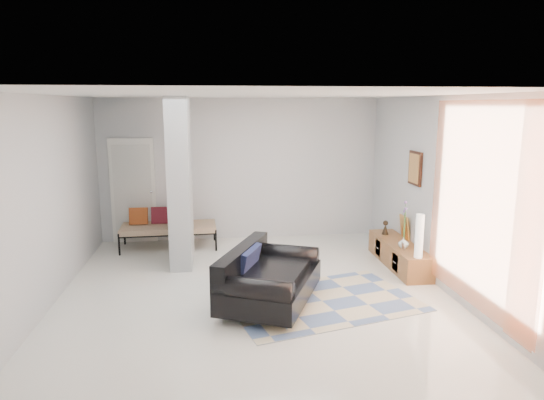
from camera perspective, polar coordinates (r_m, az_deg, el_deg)
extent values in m
plane|color=silver|center=(7.12, -2.11, -10.85)|extent=(6.00, 6.00, 0.00)
plane|color=white|center=(6.60, -2.29, 12.30)|extent=(6.00, 6.00, 0.00)
plane|color=silver|center=(9.68, -3.72, 3.61)|extent=(6.00, 0.00, 6.00)
plane|color=silver|center=(3.84, 1.66, -8.15)|extent=(6.00, 0.00, 6.00)
plane|color=silver|center=(7.05, -25.07, -0.26)|extent=(0.00, 6.00, 6.00)
plane|color=silver|center=(7.47, 19.32, 0.75)|extent=(0.00, 6.00, 6.00)
cube|color=#9BA0A2|center=(8.29, -10.75, 2.17)|extent=(0.35, 1.20, 2.80)
cube|color=white|center=(9.80, -16.03, 1.05)|extent=(0.85, 0.06, 2.04)
plane|color=#FF7C43|center=(6.43, 23.21, -0.67)|extent=(0.00, 2.55, 2.55)
cube|color=#36190E|center=(8.23, 16.50, 3.60)|extent=(0.04, 0.45, 0.55)
cube|color=brown|center=(8.45, 14.70, -6.19)|extent=(0.45, 1.82, 0.40)
cube|color=#36190E|center=(8.02, 14.33, -7.12)|extent=(0.02, 0.24, 0.28)
cube|color=#36190E|center=(8.74, 12.41, -5.51)|extent=(0.02, 0.24, 0.28)
cube|color=#F4AB48|center=(8.64, 15.33, -3.09)|extent=(0.09, 0.32, 0.40)
cube|color=silver|center=(7.98, 15.19, -5.29)|extent=(0.04, 0.10, 0.12)
cylinder|color=silver|center=(6.24, -5.93, -13.69)|extent=(0.05, 0.05, 0.10)
cylinder|color=silver|center=(7.52, -1.55, -9.20)|extent=(0.05, 0.05, 0.10)
cylinder|color=silver|center=(6.00, 1.69, -14.72)|extent=(0.05, 0.05, 0.10)
cylinder|color=silver|center=(7.32, 4.74, -9.83)|extent=(0.05, 0.05, 0.10)
cube|color=black|center=(6.68, -0.13, -10.07)|extent=(1.64, 1.99, 0.30)
cube|color=black|center=(6.69, -3.57, -7.05)|extent=(0.88, 1.66, 0.36)
cylinder|color=black|center=(5.94, -2.23, -10.47)|extent=(1.01, 0.65, 0.28)
cylinder|color=black|center=(7.27, 1.57, -6.35)|extent=(1.01, 0.65, 0.28)
cube|color=black|center=(6.64, -2.60, -6.98)|extent=(0.38, 0.63, 0.31)
cylinder|color=black|center=(9.14, -17.54, -5.03)|extent=(0.04, 0.04, 0.40)
cylinder|color=black|center=(9.05, -6.61, -4.75)|extent=(0.04, 0.04, 0.40)
cylinder|color=black|center=(9.82, -16.96, -3.88)|extent=(0.04, 0.04, 0.40)
cylinder|color=black|center=(9.73, -6.80, -3.60)|extent=(0.04, 0.04, 0.40)
cube|color=#C1B08D|center=(9.35, -12.04, -3.25)|extent=(1.78, 0.80, 0.12)
cube|color=#9D441C|center=(9.49, -15.43, -1.83)|extent=(0.35, 0.18, 0.33)
cube|color=maroon|center=(9.46, -12.98, -1.76)|extent=(0.35, 0.18, 0.33)
cube|color=#9D441C|center=(9.44, -10.51, -1.69)|extent=(0.35, 0.18, 0.33)
cube|color=#C3B695|center=(6.85, 5.89, -11.77)|extent=(2.87, 2.28, 0.01)
cylinder|color=white|center=(7.60, 16.94, -4.08)|extent=(0.12, 0.12, 0.67)
imported|color=white|center=(8.10, 15.22, -4.87)|extent=(0.17, 0.17, 0.17)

